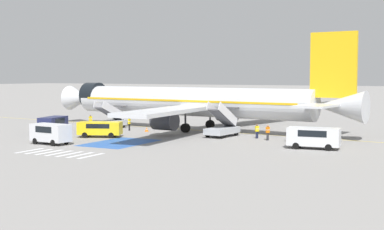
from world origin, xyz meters
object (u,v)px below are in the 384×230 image
service_van_2 (100,128)px  ground_crew_0 (129,123)px  ground_crew_1 (90,120)px  service_van_3 (53,123)px  traffic_cone_0 (147,129)px  service_van_1 (314,136)px  fuel_tanker (280,107)px  traffic_cone_1 (82,127)px  boarding_stairs_forward (110,121)px  service_van_0 (51,132)px  ground_crew_3 (268,131)px  airliner (192,102)px  ground_crew_2 (257,130)px  boarding_stairs_aft (222,128)px

service_van_2 → ground_crew_0: 7.67m
ground_crew_1 → service_van_3: bearing=-143.1°
traffic_cone_0 → ground_crew_0: bearing=178.7°
service_van_1 → fuel_tanker: bearing=17.7°
service_van_2 → traffic_cone_1: bearing=26.8°
service_van_1 → ground_crew_1: service_van_1 is taller
boarding_stairs_forward → service_van_0: size_ratio=1.23×
ground_crew_3 → ground_crew_0: bearing=-70.5°
airliner → traffic_cone_1: 15.17m
service_van_2 → traffic_cone_0: service_van_2 is taller
fuel_tanker → ground_crew_2: bearing=21.1°
fuel_tanker → ground_crew_0: (-11.14, -27.30, -0.86)m
service_van_1 → ground_crew_2: service_van_1 is taller
ground_crew_2 → traffic_cone_1: (-24.67, 0.14, -0.69)m
boarding_stairs_forward → service_van_0: boarding_stairs_forward is taller
ground_crew_0 → traffic_cone_1: size_ratio=3.84×
airliner → traffic_cone_1: bearing=114.7°
service_van_1 → ground_crew_1: (-32.91, 7.99, -0.30)m
airliner → service_van_0: size_ratio=10.06×
airliner → fuel_tanker: size_ratio=4.53×
fuel_tanker → ground_crew_3: fuel_tanker is taller
ground_crew_1 → traffic_cone_0: bearing=-71.7°
boarding_stairs_forward → ground_crew_1: boarding_stairs_forward is taller
boarding_stairs_aft → service_van_2: 14.03m
service_van_1 → ground_crew_0: bearing=71.2°
service_van_1 → ground_crew_0: (-25.27, 6.10, -0.23)m
boarding_stairs_aft → ground_crew_2: 4.16m
airliner → service_van_0: bearing=167.6°
ground_crew_2 → traffic_cone_1: 24.68m
ground_crew_0 → boarding_stairs_aft: bearing=-106.8°
ground_crew_0 → ground_crew_1: 7.87m
airliner → traffic_cone_1: size_ratio=98.14×
service_van_2 → service_van_3: bearing=62.7°
service_van_1 → ground_crew_2: 9.58m
ground_crew_2 → ground_crew_1: bearing=-56.5°
boarding_stairs_aft → service_van_0: (-12.89, -14.27, 0.24)m
boarding_stairs_forward → service_van_3: (-2.60, -7.98, 0.25)m
boarding_stairs_aft → service_van_3: size_ratio=1.17×
airliner → ground_crew_1: (-14.42, -2.49, -2.71)m
service_van_3 → service_van_0: bearing=-62.9°
service_van_1 → service_van_0: bearing=104.5°
boarding_stairs_aft → airliner: bearing=147.9°
boarding_stairs_forward → traffic_cone_0: bearing=-3.8°
service_van_0 → boarding_stairs_aft: bearing=-36.5°
service_van_2 → ground_crew_3: size_ratio=3.10×
fuel_tanker → ground_crew_0: 29.50m
airliner → service_van_2: 13.51m
fuel_tanker → ground_crew_3: 30.14m
airliner → boarding_stairs_aft: airliner is taller
boarding_stairs_forward → ground_crew_1: (-3.82, 0.85, -0.03)m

